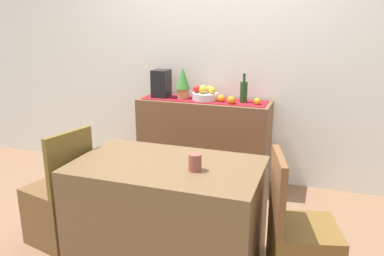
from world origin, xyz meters
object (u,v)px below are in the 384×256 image
wine_bottle (244,92)px  coffee_maker (161,84)px  chair_by_corner (300,252)px  coffee_cup (195,162)px  dining_table (168,214)px  potted_plant (183,82)px  sideboard_console (204,142)px  chair_near_window (60,208)px  fruit_bowl (205,96)px

wine_bottle → coffee_maker: same height
chair_by_corner → coffee_cup: bearing=-176.3°
dining_table → coffee_cup: size_ratio=11.47×
wine_bottle → potted_plant: bearing=-180.0°
coffee_maker → sideboard_console: bearing=0.0°
coffee_cup → chair_near_window: (-1.10, 0.04, -0.53)m
chair_by_corner → chair_near_window: bearing=180.0°
potted_plant → chair_near_window: (-0.49, -1.40, -0.78)m
fruit_bowl → dining_table: fruit_bowl is taller
sideboard_console → potted_plant: bearing=180.0°
fruit_bowl → chair_by_corner: fruit_bowl is taller
potted_plant → fruit_bowl: bearing=0.0°
coffee_cup → chair_by_corner: chair_by_corner is taller
fruit_bowl → potted_plant: (-0.23, 0.00, 0.13)m
sideboard_console → coffee_cup: 1.54m
sideboard_console → coffee_maker: 0.74m
sideboard_console → coffee_cup: size_ratio=12.14×
wine_bottle → coffee_cup: 1.46m
coffee_maker → chair_by_corner: coffee_maker is taller
fruit_bowl → wine_bottle: wine_bottle is taller
wine_bottle → chair_by_corner: 1.71m
wine_bottle → coffee_maker: (-0.85, -0.00, 0.03)m
coffee_maker → wine_bottle: bearing=0.0°
sideboard_console → chair_near_window: size_ratio=1.47×
chair_near_window → dining_table: bearing=0.2°
sideboard_console → dining_table: 1.41m
potted_plant → chair_by_corner: potted_plant is taller
potted_plant → dining_table: potted_plant is taller
sideboard_console → chair_near_window: (-0.71, -1.40, -0.17)m
sideboard_console → potted_plant: potted_plant is taller
fruit_bowl → chair_near_window: (-0.72, -1.40, -0.65)m
dining_table → coffee_maker: bearing=114.4°
wine_bottle → chair_by_corner: wine_bottle is taller
dining_table → chair_near_window: (-0.89, -0.00, -0.10)m
chair_near_window → fruit_bowl: bearing=62.6°
chair_near_window → chair_by_corner: bearing=-0.0°
wine_bottle → chair_near_window: 1.93m
potted_plant → chair_near_window: bearing=-109.3°
wine_bottle → chair_by_corner: (0.67, -1.40, -0.72)m
coffee_maker → chair_near_window: (-0.25, -1.40, -0.75)m
dining_table → chair_near_window: bearing=-179.8°
fruit_bowl → coffee_maker: (-0.47, 0.00, 0.10)m
coffee_maker → dining_table: bearing=-65.6°
fruit_bowl → chair_by_corner: 1.87m
potted_plant → dining_table: (0.40, -1.40, -0.68)m
sideboard_console → chair_near_window: chair_near_window is taller
dining_table → chair_near_window: size_ratio=1.39×
coffee_maker → coffee_cup: bearing=-59.6°
wine_bottle → chair_near_window: bearing=-128.4°
fruit_bowl → coffee_cup: bearing=-75.4°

